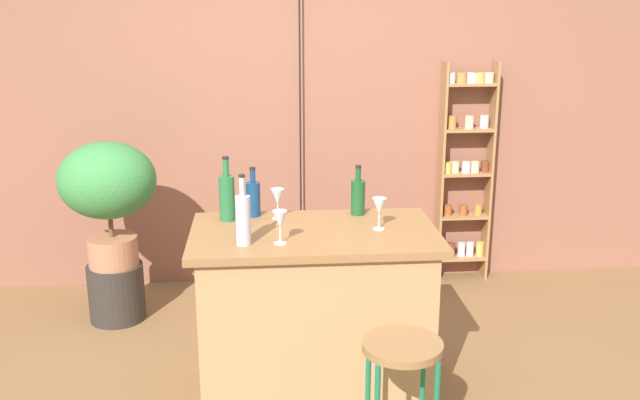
# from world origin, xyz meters

# --- Properties ---
(back_wall) EXTENTS (6.40, 0.10, 2.80)m
(back_wall) POSITION_xyz_m (0.00, 1.95, 1.40)
(back_wall) COLOR #8C5642
(back_wall) RESTS_ON ground
(kitchen_counter) EXTENTS (1.25, 0.73, 0.90)m
(kitchen_counter) POSITION_xyz_m (0.00, 0.30, 0.46)
(kitchen_counter) COLOR #A87F51
(kitchen_counter) RESTS_ON ground
(bar_stool) EXTENTS (0.34, 0.34, 0.64)m
(bar_stool) POSITION_xyz_m (0.32, -0.43, 0.48)
(bar_stool) COLOR #196642
(bar_stool) RESTS_ON ground
(spice_shelf) EXTENTS (0.38, 0.14, 1.61)m
(spice_shelf) POSITION_xyz_m (1.21, 1.81, 0.83)
(spice_shelf) COLOR #9E7042
(spice_shelf) RESTS_ON ground
(plant_stool) EXTENTS (0.36, 0.36, 0.37)m
(plant_stool) POSITION_xyz_m (-1.22, 1.30, 0.19)
(plant_stool) COLOR #2D2823
(plant_stool) RESTS_ON ground
(potted_plant) EXTENTS (0.61, 0.55, 0.81)m
(potted_plant) POSITION_xyz_m (-1.22, 1.30, 0.89)
(potted_plant) COLOR #A86B4C
(potted_plant) RESTS_ON plant_stool
(bottle_olive_oil) EXTENTS (0.08, 0.08, 0.27)m
(bottle_olive_oil) POSITION_xyz_m (-0.31, 0.58, 1.00)
(bottle_olive_oil) COLOR navy
(bottle_olive_oil) RESTS_ON kitchen_counter
(bottle_vinegar) EXTENTS (0.08, 0.08, 0.34)m
(bottle_vinegar) POSITION_xyz_m (-0.44, 0.52, 1.03)
(bottle_vinegar) COLOR #236638
(bottle_vinegar) RESTS_ON kitchen_counter
(bottle_spirits_clear) EXTENTS (0.08, 0.08, 0.27)m
(bottle_spirits_clear) POSITION_xyz_m (0.26, 0.56, 1.01)
(bottle_spirits_clear) COLOR #194C23
(bottle_spirits_clear) RESTS_ON kitchen_counter
(bottle_wine_red) EXTENTS (0.07, 0.07, 0.34)m
(bottle_wine_red) POSITION_xyz_m (-0.35, 0.12, 1.03)
(bottle_wine_red) COLOR #B2B2B7
(bottle_wine_red) RESTS_ON kitchen_counter
(wine_glass_left) EXTENTS (0.07, 0.07, 0.16)m
(wine_glass_left) POSITION_xyz_m (0.33, 0.30, 1.02)
(wine_glass_left) COLOR silver
(wine_glass_left) RESTS_ON kitchen_counter
(wine_glass_center) EXTENTS (0.07, 0.07, 0.16)m
(wine_glass_center) POSITION_xyz_m (-0.18, 0.12, 1.02)
(wine_glass_center) COLOR silver
(wine_glass_center) RESTS_ON kitchen_counter
(wine_glass_right) EXTENTS (0.07, 0.07, 0.16)m
(wine_glass_right) POSITION_xyz_m (-0.18, 0.52, 1.02)
(wine_glass_right) COLOR silver
(wine_glass_right) RESTS_ON kitchen_counter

